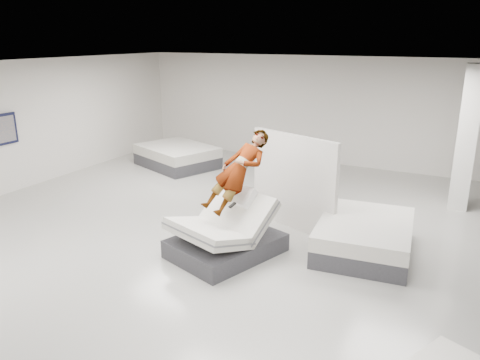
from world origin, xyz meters
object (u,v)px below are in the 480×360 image
at_px(remote, 232,205).
at_px(column, 467,139).
at_px(divider_panel, 293,182).
at_px(hero_bed, 225,236).
at_px(flat_bed_left_far, 177,156).
at_px(flat_bed_right_far, 365,236).
at_px(person, 238,186).

xyz_separation_m(remote, column, (3.34, 4.57, 0.60)).
bearing_deg(column, divider_panel, -137.09).
bearing_deg(hero_bed, column, 51.61).
bearing_deg(flat_bed_left_far, divider_panel, -30.59).
relative_size(hero_bed, flat_bed_right_far, 0.97).
distance_m(remote, divider_panel, 1.87).
bearing_deg(remote, column, 72.43).
bearing_deg(hero_bed, remote, -25.38).
distance_m(flat_bed_left_far, column, 7.80).
bearing_deg(column, person, -129.55).
height_order(remote, divider_panel, divider_panel).
relative_size(person, divider_panel, 0.81).
bearing_deg(person, flat_bed_left_far, 153.78).
xyz_separation_m(divider_panel, column, (2.95, 2.74, 0.64)).
height_order(remote, flat_bed_right_far, remote).
xyz_separation_m(hero_bed, column, (3.54, 4.47, 1.24)).
height_order(person, remote, person).
relative_size(hero_bed, column, 0.68).
bearing_deg(divider_panel, hero_bed, -88.71).
xyz_separation_m(person, remote, (0.10, -0.40, -0.21)).
height_order(person, column, column).
distance_m(hero_bed, flat_bed_left_far, 6.15).
bearing_deg(flat_bed_left_far, hero_bed, -47.56).
relative_size(divider_panel, column, 0.66).
height_order(hero_bed, remote, hero_bed).
bearing_deg(flat_bed_left_far, person, -44.85).
distance_m(person, column, 5.42).
relative_size(hero_bed, flat_bed_left_far, 0.81).
height_order(remote, column, column).
bearing_deg(flat_bed_left_far, column, -0.49).
bearing_deg(flat_bed_left_far, remote, -46.81).
relative_size(person, column, 0.53).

